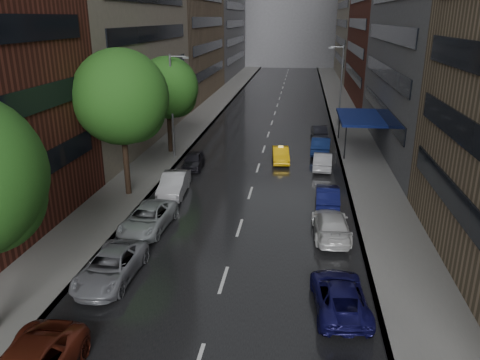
# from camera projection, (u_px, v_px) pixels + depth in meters

# --- Properties ---
(road) EXTENTS (14.00, 140.00, 0.01)m
(road) POSITION_uv_depth(u_px,v_px,m) (274.00, 116.00, 60.17)
(road) COLOR black
(road) RESTS_ON ground
(sidewalk_left) EXTENTS (4.00, 140.00, 0.15)m
(sidewalk_left) POSITION_uv_depth(u_px,v_px,m) (205.00, 114.00, 61.25)
(sidewalk_left) COLOR gray
(sidewalk_left) RESTS_ON ground
(sidewalk_right) EXTENTS (4.00, 140.00, 0.15)m
(sidewalk_right) POSITION_uv_depth(u_px,v_px,m) (345.00, 118.00, 59.05)
(sidewalk_right) COLOR gray
(sidewalk_right) RESTS_ON ground
(building_far) EXTENTS (40.00, 14.00, 32.00)m
(building_far) POSITION_uv_depth(u_px,v_px,m) (292.00, 1.00, 118.55)
(building_far) COLOR slate
(building_far) RESTS_ON ground
(tree_mid) EXTENTS (6.43, 6.43, 10.25)m
(tree_mid) POSITION_uv_depth(u_px,v_px,m) (121.00, 97.00, 31.24)
(tree_mid) COLOR #382619
(tree_mid) RESTS_ON ground
(tree_far) EXTENTS (5.57, 5.57, 8.87)m
(tree_far) POSITION_uv_depth(u_px,v_px,m) (167.00, 88.00, 42.03)
(tree_far) COLOR #382619
(tree_far) RESTS_ON ground
(taxi) EXTENTS (1.80, 4.10, 1.31)m
(taxi) POSITION_uv_depth(u_px,v_px,m) (281.00, 155.00, 41.05)
(taxi) COLOR #EFAE0C
(taxi) RESTS_ON ground
(parked_cars_left) EXTENTS (2.71, 30.30, 1.57)m
(parked_cars_left) POSITION_uv_depth(u_px,v_px,m) (132.00, 238.00, 25.33)
(parked_cars_left) COLOR #591D11
(parked_cars_left) RESTS_ON ground
(parked_cars_right) EXTENTS (2.62, 42.70, 1.59)m
(parked_cars_right) POSITION_uv_depth(u_px,v_px,m) (329.00, 207.00, 29.62)
(parked_cars_right) COLOR black
(parked_cars_right) RESTS_ON ground
(street_lamp_left) EXTENTS (1.74, 0.22, 9.00)m
(street_lamp_left) POSITION_uv_depth(u_px,v_px,m) (173.00, 104.00, 40.79)
(street_lamp_left) COLOR gray
(street_lamp_left) RESTS_ON sidewalk_left
(street_lamp_right) EXTENTS (1.74, 0.22, 9.00)m
(street_lamp_right) POSITION_uv_depth(u_px,v_px,m) (340.00, 84.00, 52.94)
(street_lamp_right) COLOR gray
(street_lamp_right) RESTS_ON sidewalk_right
(awning) EXTENTS (4.00, 8.00, 3.12)m
(awning) POSITION_uv_depth(u_px,v_px,m) (360.00, 118.00, 44.00)
(awning) COLOR navy
(awning) RESTS_ON sidewalk_right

